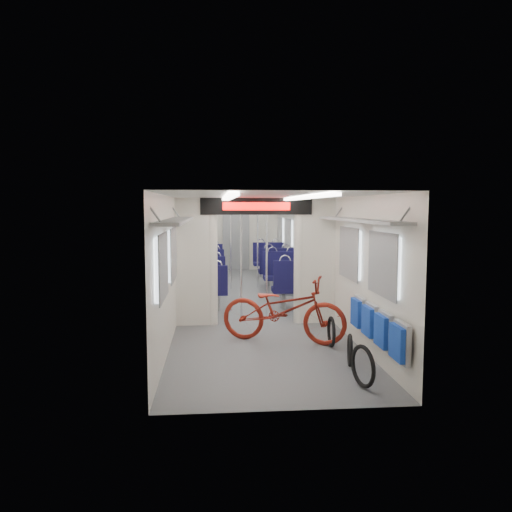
# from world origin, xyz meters

# --- Properties ---
(carriage) EXTENTS (12.00, 12.02, 2.31)m
(carriage) POSITION_xyz_m (0.00, -0.27, 1.50)
(carriage) COLOR #515456
(carriage) RESTS_ON ground
(bicycle) EXTENTS (2.11, 1.37, 1.05)m
(bicycle) POSITION_xyz_m (0.32, -3.32, 0.52)
(bicycle) COLOR maroon
(bicycle) RESTS_ON ground
(flip_bench) EXTENTS (0.12, 2.07, 0.47)m
(flip_bench) POSITION_xyz_m (1.35, -4.74, 0.58)
(flip_bench) COLOR gray
(flip_bench) RESTS_ON carriage
(bike_hoop_a) EXTENTS (0.18, 0.51, 0.52)m
(bike_hoop_a) POSITION_xyz_m (0.98, -5.40, 0.23)
(bike_hoop_a) COLOR black
(bike_hoop_a) RESTS_ON ground
(bike_hoop_b) EXTENTS (0.14, 0.44, 0.44)m
(bike_hoop_b) POSITION_xyz_m (1.04, -4.61, 0.20)
(bike_hoop_b) COLOR black
(bike_hoop_b) RESTS_ON ground
(bike_hoop_c) EXTENTS (0.07, 0.47, 0.47)m
(bike_hoop_c) POSITION_xyz_m (1.02, -3.66, 0.21)
(bike_hoop_c) COLOR black
(bike_hoop_c) RESTS_ON ground
(seat_bay_near_left) EXTENTS (0.89, 1.99, 1.07)m
(seat_bay_near_left) POSITION_xyz_m (-0.94, -0.05, 0.53)
(seat_bay_near_left) COLOR #0E0B34
(seat_bay_near_left) RESTS_ON ground
(seat_bay_near_right) EXTENTS (0.95, 2.26, 1.16)m
(seat_bay_near_right) POSITION_xyz_m (0.93, 0.21, 0.57)
(seat_bay_near_right) COLOR #0E0B34
(seat_bay_near_right) RESTS_ON ground
(seat_bay_far_left) EXTENTS (0.91, 2.07, 1.10)m
(seat_bay_far_left) POSITION_xyz_m (-0.93, 3.68, 0.54)
(seat_bay_far_left) COLOR #0E0B34
(seat_bay_far_left) RESTS_ON ground
(seat_bay_far_right) EXTENTS (0.96, 2.31, 1.17)m
(seat_bay_far_right) POSITION_xyz_m (0.93, 3.27, 0.57)
(seat_bay_far_right) COLOR #0E0B34
(seat_bay_far_right) RESTS_ON ground
(stanchion_near_left) EXTENTS (0.05, 0.05, 2.30)m
(stanchion_near_left) POSITION_xyz_m (-0.25, -1.60, 1.15)
(stanchion_near_left) COLOR silver
(stanchion_near_left) RESTS_ON ground
(stanchion_near_right) EXTENTS (0.04, 0.04, 2.30)m
(stanchion_near_right) POSITION_xyz_m (0.26, -1.43, 1.15)
(stanchion_near_right) COLOR silver
(stanchion_near_right) RESTS_ON ground
(stanchion_far_left) EXTENTS (0.04, 0.04, 2.30)m
(stanchion_far_left) POSITION_xyz_m (-0.32, 1.96, 1.15)
(stanchion_far_left) COLOR silver
(stanchion_far_left) RESTS_ON ground
(stanchion_far_right) EXTENTS (0.04, 0.04, 2.30)m
(stanchion_far_right) POSITION_xyz_m (0.40, 2.08, 1.15)
(stanchion_far_right) COLOR silver
(stanchion_far_right) RESTS_ON ground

